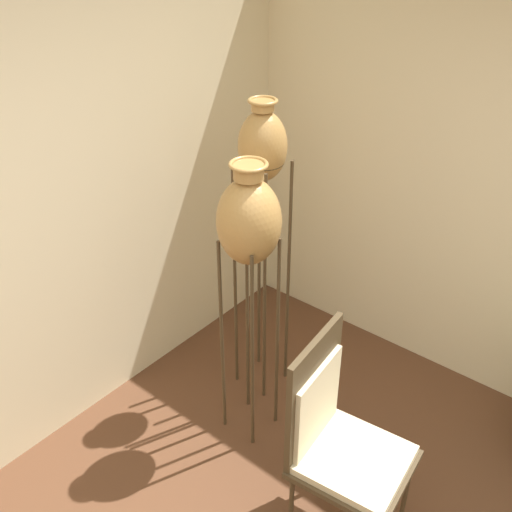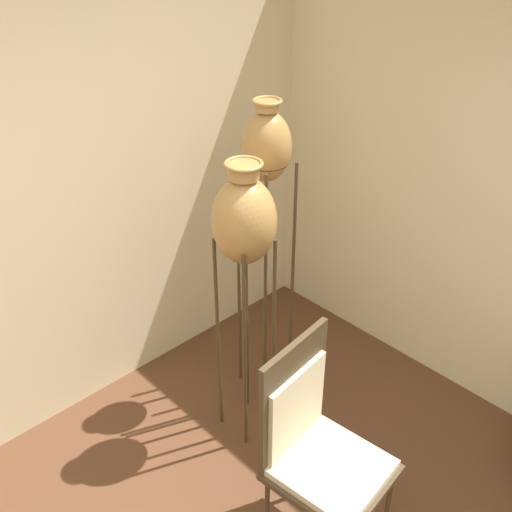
% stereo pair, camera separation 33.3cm
% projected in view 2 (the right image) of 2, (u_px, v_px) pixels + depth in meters
% --- Properties ---
extents(vase_stand_tall, '(0.27, 0.27, 1.92)m').
position_uv_depth(vase_stand_tall, '(267.00, 157.00, 3.23)').
color(vase_stand_tall, '#473823').
rests_on(vase_stand_tall, ground_plane).
extents(vase_stand_medium, '(0.33, 0.33, 1.74)m').
position_uv_depth(vase_stand_medium, '(244.00, 224.00, 3.01)').
color(vase_stand_medium, '#473823').
rests_on(vase_stand_medium, ground_plane).
extents(chair, '(0.54, 0.56, 1.17)m').
position_uv_depth(chair, '(315.00, 442.00, 2.78)').
color(chair, '#473823').
rests_on(chair, ground_plane).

